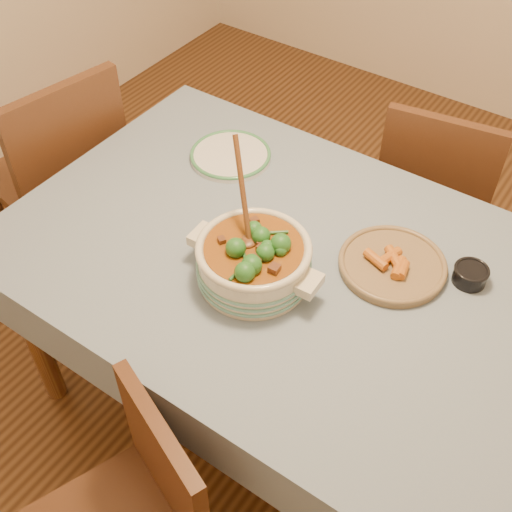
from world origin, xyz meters
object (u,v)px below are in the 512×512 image
Objects in this scene: fried_plate at (393,263)px; chair_left at (63,173)px; white_plate at (231,155)px; condiment_bowl at (471,274)px; chair_far at (435,190)px; chair_near at (137,512)px; stew_casserole at (254,258)px; dining_table at (296,284)px.

fried_plate is 0.40× the size of chair_left.
white_plate is 2.82× the size of condiment_bowl.
condiment_bowl is 0.76m from chair_far.
chair_near is at bearing -66.85° from white_plate.
chair_near is (-0.12, -1.53, -0.04)m from chair_far.
stew_casserole reaches higher than chair_near.
stew_casserole is (-0.06, -0.12, 0.17)m from dining_table.
chair_near is (0.42, -0.97, -0.32)m from white_plate.
dining_table is at bearing 96.79° from chair_left.
stew_casserole is 1.16× the size of white_plate.
chair_near is at bearing -91.09° from dining_table.
condiment_bowl is 0.15× the size of chair_near.
condiment_bowl is 0.31× the size of fried_plate.
chair_far reaches higher than white_plate.
white_plate is 0.71m from chair_left.
condiment_bowl is at bearing 21.34° from fried_plate.
fried_plate is (0.29, 0.25, -0.06)m from stew_casserole.
white_plate is 0.87× the size of fried_plate.
chair_far reaches higher than fried_plate.
condiment_bowl reaches higher than dining_table.
white_plate reaches higher than dining_table.
stew_casserole is at bearing -139.73° from fried_plate.
condiment_bowl is at bearing 33.67° from stew_casserole.
condiment_bowl is 1.05m from chair_near.
chair_left is at bearing 165.35° from chair_near.
white_plate is at bearing 147.51° from dining_table.
chair_near is (-0.01, -0.70, -0.21)m from dining_table.
chair_near reaches higher than white_plate.
white_plate is 0.38× the size of chair_far.
chair_left is (-1.00, 0.19, -0.29)m from stew_casserole.
white_plate is at bearing 133.02° from stew_casserole.
chair_far is at bearing 83.01° from dining_table.
chair_far is 1.09× the size of chair_near.
chair_near is 1.31m from chair_left.
chair_near reaches higher than dining_table.
stew_casserole is at bearing 89.94° from chair_left.
chair_far is (-0.31, 0.63, -0.29)m from condiment_bowl.
chair_left is (-1.29, -0.06, -0.24)m from fried_plate.
white_plate is 1.11m from chair_near.
chair_near is (-0.24, -0.83, -0.32)m from fried_plate.
stew_casserole is 3.28× the size of condiment_bowl.
white_plate is 0.41× the size of chair_near.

